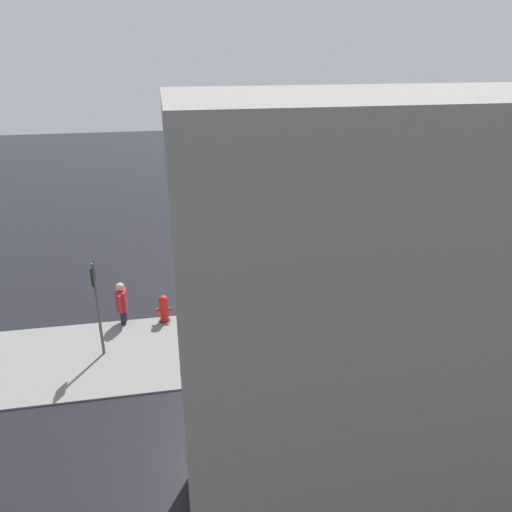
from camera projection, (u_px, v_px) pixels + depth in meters
ground_plane at (270, 269)px, 16.55m from camera, size 60.00×60.00×0.00m
kerb_strip at (304, 336)px, 12.74m from camera, size 24.00×3.20×0.04m
moving_hatchback at (304, 228)px, 17.29m from camera, size 4.09×2.20×2.06m
delivery_truck at (473, 237)px, 15.46m from camera, size 5.61×2.80×2.60m
fire_hydrant at (164, 309)px, 13.26m from camera, size 0.42×0.31×0.80m
pedestrian at (122, 302)px, 13.05m from camera, size 0.27×0.57×1.22m
metal_railing at (365, 326)px, 11.81m from camera, size 8.00×0.04×1.05m
sign_post at (96, 296)px, 11.39m from camera, size 0.07×0.44×2.40m
puddle_patch at (266, 262)px, 17.14m from camera, size 3.54×3.54×0.01m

